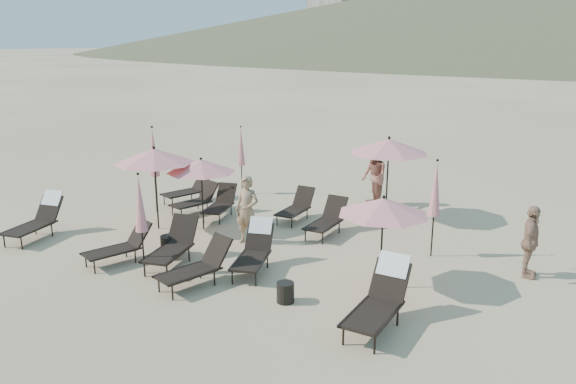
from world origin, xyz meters
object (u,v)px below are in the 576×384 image
Objects in this scene: lounger_3 at (197,266)px; umbrella_open_3 at (389,146)px; lounger_10 at (327,219)px; umbrella_open_1 at (201,166)px; lounger_4 at (255,249)px; beachgoer_b at (374,177)px; beachgoer_c at (530,242)px; side_table_1 at (285,292)px; lounger_9 at (296,207)px; umbrella_closed_0 at (140,204)px; beachgoer_a at (247,210)px; umbrella_closed_2 at (153,153)px; lounger_0 at (38,218)px; lounger_6 at (189,189)px; lounger_8 at (221,203)px; lounger_7 at (196,199)px; lounger_5 at (380,297)px; umbrella_closed_3 at (241,147)px; lounger_1 at (120,245)px; umbrella_open_0 at (154,156)px; umbrella_open_2 at (383,206)px; umbrella_closed_1 at (435,189)px; lounger_2 at (173,245)px; side_table_0 at (169,245)px.

umbrella_open_3 is at bearing 90.85° from lounger_3.
umbrella_open_1 is (-3.10, -1.42, 1.36)m from lounger_10.
lounger_3 is at bearing -131.90° from lounger_4.
lounger_10 is at bearing -41.68° from beachgoer_b.
lounger_3 is 7.21m from beachgoer_c.
beachgoer_b reaches higher than beachgoer_c.
beachgoer_c is at bearing 45.44° from side_table_1.
lounger_3 is 1.14× the size of lounger_9.
lounger_3 is 2.05m from side_table_1.
beachgoer_a is (0.80, 2.81, -0.73)m from umbrella_closed_0.
umbrella_closed_2 is 6.42× the size of side_table_1.
side_table_1 is (4.34, -2.61, -1.58)m from umbrella_open_1.
lounger_0 reaches higher than lounger_6.
lounger_9 is at bearing 152.64° from lounger_10.
lounger_8 is 0.62× the size of umbrella_closed_2.
lounger_7 is 0.79× the size of umbrella_open_1.
lounger_5 is at bearing -68.37° from umbrella_open_3.
lounger_9 is 3.64m from umbrella_closed_3.
umbrella_closed_3 reaches higher than lounger_1.
umbrella_closed_3 is (-5.24, 0.03, -0.54)m from umbrella_open_3.
lounger_8 is (-0.27, 4.05, -0.01)m from lounger_1.
lounger_3 reaches higher than lounger_10.
lounger_3 is 5.87m from umbrella_closed_2.
lounger_9 is at bearing 21.54° from umbrella_closed_2.
umbrella_closed_3 is (-4.43, 2.15, 1.19)m from lounger_10.
lounger_5 is at bearing -46.13° from lounger_8.
lounger_8 is 2.49m from beachgoer_a.
umbrella_open_0 is 1.15× the size of umbrella_open_2.
lounger_1 is at bearing -103.38° from lounger_8.
beachgoer_a is (-1.40, -1.68, 0.45)m from lounger_10.
beachgoer_b is at bearing 13.23° from umbrella_closed_3.
lounger_10 is at bearing -25.84° from umbrella_closed_3.
umbrella_closed_2 is 4.13m from beachgoer_a.
umbrella_closed_1 reaches higher than lounger_5.
lounger_5 reaches higher than lounger_0.
lounger_1 is 1.04× the size of lounger_10.
lounger_9 is (0.66, 4.40, -0.06)m from lounger_2.
umbrella_closed_0 is 6.75m from umbrella_closed_1.
lounger_10 is at bearing 127.07° from lounger_5.
umbrella_closed_2 is at bearing 131.63° from umbrella_closed_0.
side_table_1 is 3.60m from beachgoer_a.
lounger_5 is 0.81× the size of umbrella_closed_3.
lounger_5 is 0.79× the size of umbrella_closed_1.
lounger_4 is at bearing 145.26° from side_table_1.
umbrella_closed_3 reaches higher than side_table_0.
umbrella_open_2 is (2.56, -2.40, 1.36)m from lounger_10.
umbrella_open_1 is at bearing 98.99° from lounger_2.
lounger_7 is at bearing 94.37° from umbrella_open_0.
umbrella_closed_0 reaches higher than umbrella_open_2.
umbrella_open_3 reaches higher than beachgoer_b.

